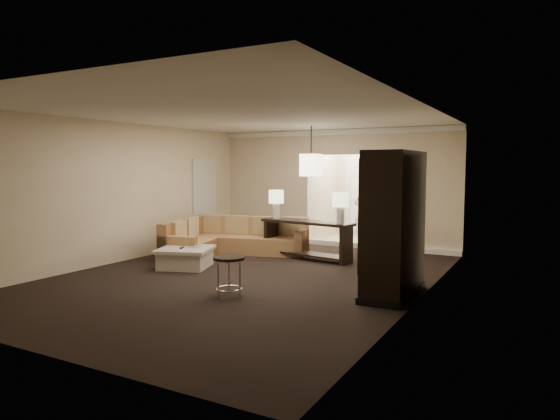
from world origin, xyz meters
The scene contains 19 objects.
ground centered at (0.00, 0.00, 0.00)m, with size 8.00×8.00×0.00m, color black.
wall_back centered at (0.00, 4.00, 1.40)m, with size 6.00×0.04×2.80m, color beige.
wall_front centered at (0.00, -4.00, 1.40)m, with size 6.00×0.04×2.80m, color beige.
wall_left centered at (-3.00, 0.00, 1.40)m, with size 0.04×8.00×2.80m, color beige.
wall_right centered at (3.00, 0.00, 1.40)m, with size 0.04×8.00×2.80m, color beige.
ceiling centered at (0.00, 0.00, 2.80)m, with size 6.00×8.00×0.02m, color silver.
crown_molding centered at (0.00, 3.95, 2.73)m, with size 6.00×0.10×0.12m, color white.
baseboard centered at (0.00, 3.95, 0.06)m, with size 6.00×0.10×0.12m, color white.
side_door centered at (-2.97, 2.80, 1.05)m, with size 0.05×0.90×2.10m, color silver.
foyer centered at (0.00, 5.34, 1.30)m, with size 1.44×2.02×2.80m.
sectional_sofa centered at (-1.54, 1.77, 0.32)m, with size 2.81×2.64×0.80m.
coffee_table centered at (-1.45, 0.18, 0.20)m, with size 1.21×1.21×0.40m.
console_table centered at (0.20, 2.08, 0.48)m, with size 2.12×0.78×0.80m.
armoire centered at (2.59, 0.03, 1.03)m, with size 0.64×1.49×2.15m.
drink_table centered at (0.46, -1.15, 0.42)m, with size 0.47×0.47×0.59m.
table_lamp_left centered at (-0.59, 2.20, 1.21)m, with size 0.32×0.32×0.61m.
table_lamp_right centered at (0.99, 1.96, 1.21)m, with size 0.32×0.32×0.61m.
pendant_light centered at (0.00, 2.70, 1.95)m, with size 0.38×0.38×1.09m.
person centered at (0.45, 4.98, 0.84)m, with size 0.61×0.41×1.69m, color beige.
Camera 1 is at (4.61, -7.18, 1.92)m, focal length 32.00 mm.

